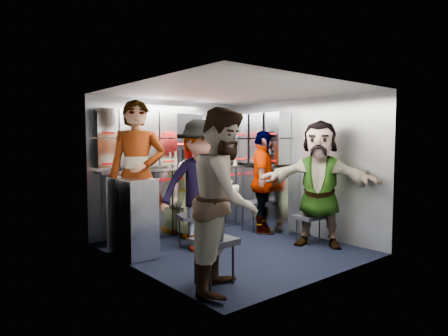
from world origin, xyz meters
TOP-DOWN VIEW (x-y plane):
  - floor at (0.00, 0.00)m, footprint 3.00×3.00m
  - wall_back at (0.00, 1.50)m, footprint 2.80×0.04m
  - wall_left at (-1.40, 0.00)m, footprint 0.04×3.00m
  - wall_right at (1.40, 0.00)m, footprint 0.04×3.00m
  - ceiling at (0.00, 0.00)m, footprint 2.80×3.00m
  - cart_bank_back at (0.00, 1.29)m, footprint 2.68×0.38m
  - cart_bank_left at (-1.19, 0.56)m, footprint 0.38×0.76m
  - counter at (0.00, 1.29)m, footprint 2.68×0.42m
  - locker_bank_back at (0.00, 1.35)m, footprint 2.68×0.28m
  - locker_bank_right at (1.25, 0.70)m, footprint 0.28×1.00m
  - right_cabinet at (1.25, 0.60)m, footprint 0.28×1.20m
  - coffee_niche at (0.18, 1.41)m, footprint 0.46×0.16m
  - red_latch_strip at (0.00, 1.09)m, footprint 2.60×0.02m
  - jump_seat_near_left at (-1.01, -0.87)m, footprint 0.42×0.40m
  - jump_seat_mid_left at (-0.35, 0.44)m, footprint 0.46×0.44m
  - jump_seat_center at (0.01, 1.01)m, footprint 0.46×0.44m
  - jump_seat_mid_right at (0.99, 0.60)m, footprint 0.50×0.48m
  - jump_seat_near_right at (1.03, -0.45)m, footprint 0.36×0.34m
  - attendant_standing at (-1.05, 0.68)m, footprint 0.87×0.80m
  - attendant_arc_a at (-1.01, -1.05)m, footprint 1.09×1.06m
  - attendant_arc_b at (-0.35, 0.26)m, footprint 1.23×0.88m
  - attendant_arc_c at (0.01, 0.83)m, footprint 0.90×0.72m
  - attendant_arc_d at (0.99, 0.42)m, footprint 0.96×0.94m
  - attendant_arc_e at (1.03, -0.63)m, footprint 1.26×1.65m
  - bottle_left at (-0.22, 1.24)m, footprint 0.07×0.07m
  - bottle_mid at (-0.12, 1.24)m, footprint 0.07×0.07m
  - bottle_right at (1.11, 1.24)m, footprint 0.06×0.06m
  - cup_left at (-0.79, 1.23)m, footprint 0.07×0.07m
  - cup_right at (1.12, 1.23)m, footprint 0.07×0.07m

SIDE VIEW (x-z plane):
  - floor at x=0.00m, z-range 0.00..0.00m
  - jump_seat_near_right at x=1.03m, z-range 0.15..0.55m
  - jump_seat_mid_left at x=-0.35m, z-range 0.17..0.61m
  - jump_seat_center at x=0.01m, z-range 0.18..0.64m
  - jump_seat_near_left at x=-1.01m, z-range 0.18..0.65m
  - jump_seat_mid_right at x=0.99m, z-range 0.18..0.65m
  - cart_bank_back at x=0.00m, z-range 0.00..0.99m
  - cart_bank_left at x=-1.19m, z-range 0.00..0.99m
  - right_cabinet at x=1.25m, z-range 0.00..1.00m
  - attendant_arc_c at x=0.01m, z-range 0.00..1.60m
  - attendant_arc_d at x=0.99m, z-range 0.00..1.61m
  - attendant_arc_b at x=-0.35m, z-range 0.00..1.73m
  - attendant_arc_e at x=1.03m, z-range 0.00..1.74m
  - red_latch_strip at x=0.00m, z-range 0.86..0.90m
  - attendant_arc_a at x=-1.01m, z-range 0.00..1.77m
  - attendant_standing at x=-1.05m, z-range 0.00..1.99m
  - counter at x=0.00m, z-range 1.00..1.03m
  - wall_back at x=0.00m, z-range 0.00..2.10m
  - wall_left at x=-1.40m, z-range 0.00..2.10m
  - wall_right at x=1.40m, z-range 0.00..2.10m
  - cup_right at x=1.12m, z-range 1.03..1.13m
  - cup_left at x=-0.79m, z-range 1.03..1.13m
  - bottle_left at x=-0.22m, z-range 1.03..1.28m
  - bottle_mid at x=-0.12m, z-range 1.03..1.29m
  - bottle_right at x=1.11m, z-range 1.03..1.30m
  - coffee_niche at x=0.18m, z-range 1.05..1.89m
  - locker_bank_back at x=0.00m, z-range 1.08..1.90m
  - locker_bank_right at x=1.25m, z-range 1.08..1.90m
  - ceiling at x=0.00m, z-range 2.09..2.11m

